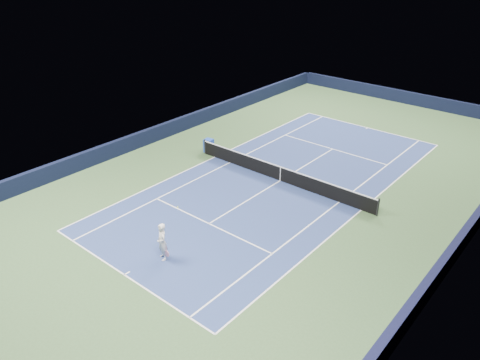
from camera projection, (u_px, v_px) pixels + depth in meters
The scene contains 19 objects.
ground at pixel (280, 181), 28.87m from camera, with size 40.00×40.00×0.00m, color #34512C.
wall_far at pixel (409, 98), 42.12m from camera, with size 22.00×0.35×1.10m, color black.
wall_right at pixel (464, 237), 22.44m from camera, with size 0.35×40.00×1.10m, color black.
wall_left at pixel (162, 131), 34.80m from camera, with size 0.35×40.00×1.10m, color black.
court_surface at pixel (280, 181), 28.87m from camera, with size 10.97×23.77×0.01m, color navy.
baseline_far at pixel (368, 128), 36.96m from camera, with size 10.97×0.08×0.00m, color white.
baseline_near at pixel (124, 275), 20.78m from camera, with size 10.97×0.08×0.00m, color white.
sideline_doubles_right at pixel (361, 210), 25.74m from camera, with size 0.08×23.77×0.00m, color white.
sideline_doubles_left at pixel (215, 157), 32.00m from camera, with size 0.08×23.77×0.00m, color white.
sideline_singles_right at pixel (339, 202), 26.52m from camera, with size 0.08×23.77×0.00m, color white.
sideline_singles_left at pixel (230, 162), 31.22m from camera, with size 0.08×23.77×0.00m, color white.
service_line_far at pixel (333, 149), 33.23m from camera, with size 8.23×0.08×0.00m, color white.
service_line_near at pixel (209, 224), 24.51m from camera, with size 8.23×0.08×0.00m, color white.
center_service_line at pixel (280, 181), 28.87m from camera, with size 0.08×12.80×0.00m, color white.
center_mark_far at pixel (367, 128), 36.86m from camera, with size 0.08×0.30×0.00m, color white.
center_mark_near at pixel (127, 273), 20.88m from camera, with size 0.08×0.30×0.00m, color white.
tennis_net at pixel (280, 173), 28.64m from camera, with size 12.90×0.10×1.07m.
sponsor_cube at pixel (209, 146), 32.56m from camera, with size 0.65×0.60×0.95m.
tennis_player at pixel (162, 242), 21.42m from camera, with size 0.89×1.37×2.40m.
Camera 1 is at (14.56, -21.24, 13.29)m, focal length 35.00 mm.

